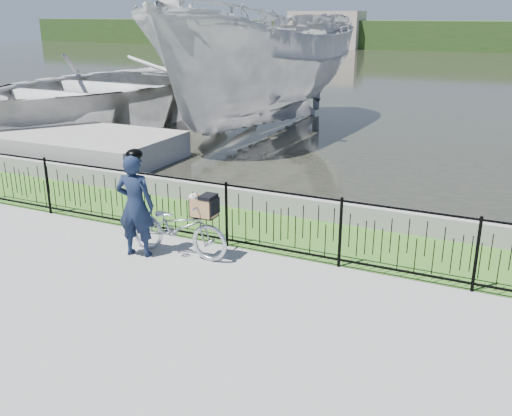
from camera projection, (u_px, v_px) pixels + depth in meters
The scene contains 12 objects.
ground at pixel (237, 297), 8.07m from camera, with size 120.00×120.00×0.00m, color gray.
grass_strip at pixel (302, 235), 10.30m from camera, with size 60.00×2.00×0.01m, color #386920.
water at pixel (470, 76), 36.35m from camera, with size 120.00×120.00×0.00m, color black.
quay_wall at pixel (320, 209), 11.09m from camera, with size 60.00×0.30×0.40m, color gray.
fence at pixel (281, 223), 9.25m from camera, with size 14.00×0.06×1.15m, color black, non-canonical shape.
far_treeline at pixel (498, 36), 59.00m from camera, with size 120.00×6.00×3.00m, color #284219.
far_building_left at pixel (326, 30), 64.33m from camera, with size 8.00×4.00×4.00m, color #AC9B8A.
dock at pixel (17, 138), 16.67m from camera, with size 10.00×3.00×0.70m, color gray.
bicycle_rig at pixel (178, 226), 9.35m from camera, with size 1.84×0.64×1.13m.
cyclist at pixel (135, 204), 9.20m from camera, with size 0.70×0.53×1.79m.
boat_near at pixel (263, 66), 18.34m from camera, with size 5.00×11.23×6.02m.
boat_far at pixel (102, 90), 20.16m from camera, with size 8.73×12.08×2.47m.
Camera 1 is at (3.30, -6.43, 3.81)m, focal length 40.00 mm.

